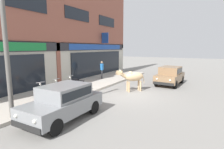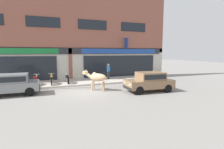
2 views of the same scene
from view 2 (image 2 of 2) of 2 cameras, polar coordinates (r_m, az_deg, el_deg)
The scene contains 10 objects.
ground_plane at distance 13.22m, azimuth -9.67°, elevation -5.62°, with size 90.00×90.00×0.00m, color gray.
sidewalk at distance 17.14m, azimuth -12.39°, elevation -2.48°, with size 19.00×3.72×0.15m, color #B7AFA3.
shop_building at distance 19.07m, azimuth -13.76°, elevation 12.27°, with size 23.00×1.40×9.72m.
cow at distance 13.41m, azimuth -5.01°, elevation -0.99°, with size 1.75×1.59×1.61m.
car_0 at distance 13.34m, azimuth 12.14°, elevation -2.00°, with size 3.68×1.79×1.46m.
car_1 at distance 13.72m, azimuth -29.84°, elevation -2.56°, with size 3.64×1.66×1.46m.
motorcycle_0 at distance 16.24m, azimuth -23.90°, elevation -1.82°, with size 0.65×1.79×0.88m.
motorcycle_1 at distance 16.27m, azimuth -19.15°, elevation -1.59°, with size 0.52×1.81×0.88m.
motorcycle_2 at distance 16.41m, azimuth -14.40°, elevation -1.34°, with size 0.52×1.81×0.88m.
pedestrian at distance 18.03m, azimuth -1.16°, elevation 1.56°, with size 0.42×0.33×1.60m.
Camera 2 is at (-2.51, -12.65, 2.93)m, focal length 28.00 mm.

